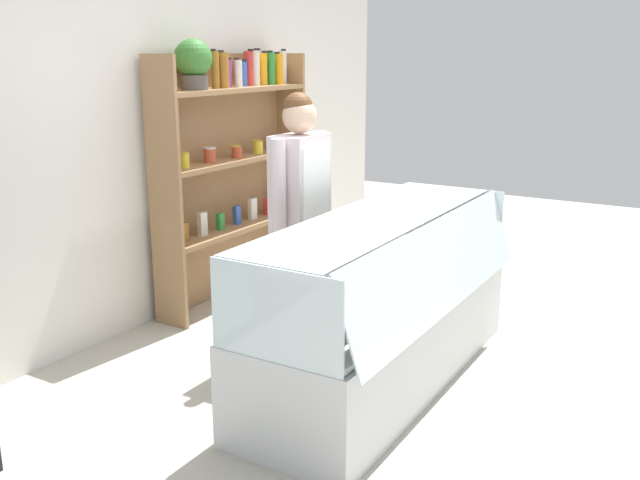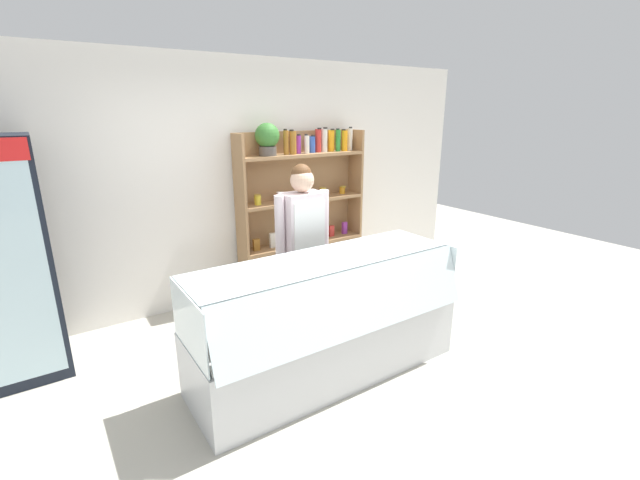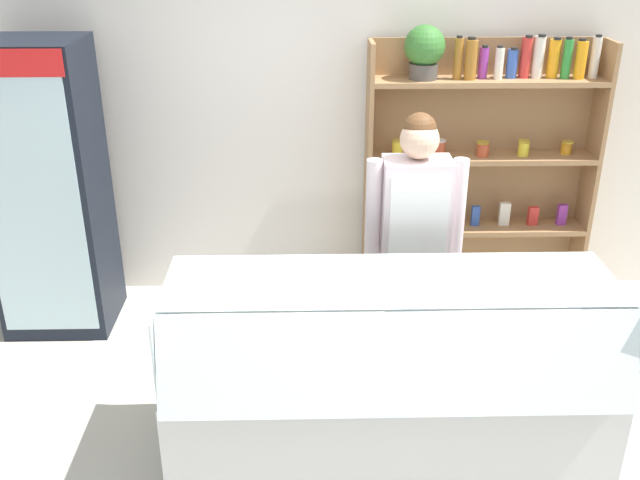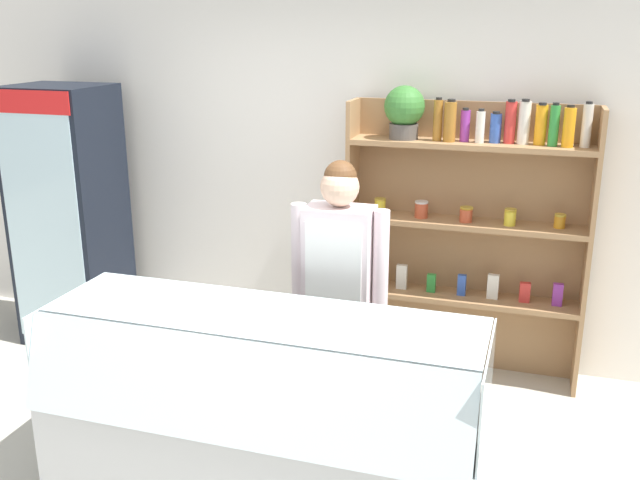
% 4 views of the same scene
% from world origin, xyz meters
% --- Properties ---
extents(ground_plane, '(12.00, 12.00, 0.00)m').
position_xyz_m(ground_plane, '(0.00, 0.00, 0.00)').
color(ground_plane, '#B7B2A3').
extents(back_wall, '(6.80, 0.10, 2.70)m').
position_xyz_m(back_wall, '(0.00, 2.02, 1.35)').
color(back_wall, white).
rests_on(back_wall, ground).
extents(shelving_unit, '(1.61, 0.29, 2.01)m').
position_xyz_m(shelving_unit, '(0.73, 1.80, 1.16)').
color(shelving_unit, '#9E754C').
rests_on(shelving_unit, ground).
extents(deli_display_case, '(2.26, 0.81, 1.01)m').
position_xyz_m(deli_display_case, '(-0.05, 0.07, 0.31)').
color(deli_display_case, silver).
rests_on(deli_display_case, ground).
extents(shop_clerk, '(0.58, 0.25, 1.68)m').
position_xyz_m(shop_clerk, '(0.16, 0.77, 0.99)').
color(shop_clerk, '#383D51').
rests_on(shop_clerk, ground).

